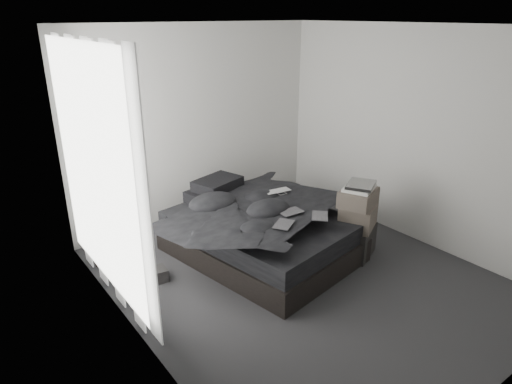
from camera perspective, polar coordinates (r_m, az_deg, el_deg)
floor at (r=5.11m, az=5.47°, el=-10.52°), size 3.60×4.20×0.01m
ceiling at (r=4.34m, az=6.75°, el=20.03°), size 3.60×4.20×0.01m
wall_back at (r=6.20m, az=-7.28°, el=8.28°), size 3.60×0.01×2.60m
wall_left at (r=3.65m, az=-15.29°, el=-1.85°), size 0.01×4.20×2.60m
wall_right at (r=5.89m, az=19.16°, el=6.55°), size 0.01×4.20×2.60m
window_left at (r=4.45m, az=-19.54°, el=2.54°), size 0.02×2.00×2.30m
curtain_left at (r=4.48m, az=-18.83°, el=1.83°), size 0.06×2.12×2.48m
bed at (r=5.46m, az=0.65°, el=-6.50°), size 1.87×2.27×0.28m
mattress at (r=5.34m, az=0.67°, el=-4.16°), size 1.80×2.21×0.22m
duvet at (r=5.22m, az=1.08°, el=-2.06°), size 1.78×1.97×0.24m
pillow_lower at (r=5.77m, az=-5.45°, el=-0.34°), size 0.68×0.51×0.14m
pillow_upper at (r=5.75m, az=-4.84°, el=1.03°), size 0.66×0.54×0.13m
laptop at (r=5.49m, az=2.98°, el=0.63°), size 0.35×0.26×0.03m
comic_a at (r=4.70m, az=3.50°, el=-3.22°), size 0.31×0.28×0.01m
comic_b at (r=5.00m, az=4.41°, el=-1.63°), size 0.26×0.18×0.01m
comic_c at (r=4.92m, az=8.04°, el=-2.06°), size 0.30×0.30×0.01m
side_stand at (r=5.40m, az=-17.78°, el=-5.90°), size 0.41×0.41×0.62m
papers at (r=5.26m, az=-18.04°, el=-2.84°), size 0.29×0.26×0.01m
floor_books at (r=5.11m, az=-11.89°, el=-10.02°), size 0.15×0.20×0.13m
box_lower at (r=5.57m, az=12.23°, el=-5.93°), size 0.60×0.55×0.36m
box_mid at (r=5.44m, az=12.64°, el=-2.91°), size 0.58×0.54×0.28m
box_upper at (r=5.33m, az=12.66°, el=-0.67°), size 0.53×0.48×0.19m
art_book_white at (r=5.30m, az=12.79°, el=0.52°), size 0.46×0.42×0.04m
art_book_snake at (r=5.29m, az=12.97°, el=0.90°), size 0.46×0.43×0.03m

